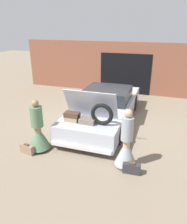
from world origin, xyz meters
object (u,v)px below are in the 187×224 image
object	(u,v)px
car	(105,107)
person_right	(126,147)
suitcase_beside_left_person	(27,149)
person_left	(38,133)
suitcase_beside_right_person	(132,168)

from	to	relation	value
car	person_right	world-z (taller)	car
suitcase_beside_left_person	car	bearing A→B (deg)	62.64
car	suitcase_beside_left_person	world-z (taller)	car
car	suitcase_beside_left_person	bearing A→B (deg)	-117.36
car	suitcase_beside_left_person	distance (m)	3.49
suitcase_beside_left_person	person_right	bearing A→B (deg)	6.20
person_left	person_right	distance (m)	2.73
person_right	suitcase_beside_right_person	xyz separation A→B (m)	(0.22, -0.25, -0.46)
person_right	person_left	bearing A→B (deg)	101.55
car	person_right	distance (m)	3.07
person_right	suitcase_beside_left_person	bearing A→B (deg)	108.09
car	suitcase_beside_left_person	xyz separation A→B (m)	(-1.59, -3.07, -0.44)
person_left	suitcase_beside_left_person	world-z (taller)	person_left
person_left	suitcase_beside_right_person	world-z (taller)	person_left
suitcase_beside_right_person	suitcase_beside_left_person	bearing A→B (deg)	-178.74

